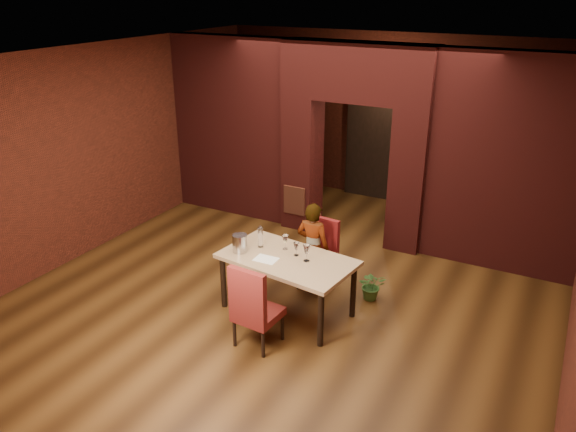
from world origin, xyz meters
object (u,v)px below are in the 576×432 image
(chair_near, at_px, (258,304))
(dining_table, at_px, (287,285))
(water_bottle, at_px, (260,237))
(potted_plant, at_px, (372,285))
(person_seated, at_px, (313,247))
(wine_glass_b, at_px, (296,249))
(wine_glass_c, at_px, (307,253))
(wine_bucket, at_px, (240,243))
(wine_glass_a, at_px, (285,242))
(chair_far, at_px, (317,255))

(chair_near, bearing_deg, dining_table, -84.10)
(water_bottle, height_order, potted_plant, water_bottle)
(chair_near, xyz_separation_m, person_seated, (0.01, 1.46, 0.11))
(wine_glass_b, distance_m, wine_glass_c, 0.20)
(dining_table, height_order, chair_near, chair_near)
(wine_glass_c, relative_size, wine_bucket, 0.95)
(wine_bucket, bearing_deg, wine_glass_c, 10.83)
(wine_glass_a, xyz_separation_m, wine_bucket, (-0.48, -0.34, 0.02))
(dining_table, relative_size, wine_bucket, 7.14)
(chair_far, xyz_separation_m, chair_near, (-0.04, -1.55, 0.04))
(chair_far, xyz_separation_m, person_seated, (-0.03, -0.09, 0.15))
(chair_near, bearing_deg, water_bottle, -57.34)
(person_seated, relative_size, wine_bucket, 5.51)
(water_bottle, bearing_deg, potted_plant, 27.94)
(wine_glass_b, bearing_deg, chair_near, -92.85)
(chair_near, height_order, wine_bucket, chair_near)
(person_seated, bearing_deg, water_bottle, 48.34)
(wine_glass_a, distance_m, water_bottle, 0.34)
(wine_glass_a, bearing_deg, wine_bucket, -144.84)
(wine_glass_b, bearing_deg, potted_plant, 41.55)
(potted_plant, bearing_deg, chair_near, -117.83)
(chair_far, distance_m, potted_plant, 0.86)
(dining_table, xyz_separation_m, chair_far, (0.06, 0.77, 0.10))
(wine_glass_c, relative_size, water_bottle, 0.76)
(chair_near, height_order, wine_glass_a, chair_near)
(wine_glass_c, relative_size, potted_plant, 0.54)
(person_seated, distance_m, wine_glass_c, 0.73)
(chair_near, relative_size, person_seated, 0.82)
(chair_far, bearing_deg, chair_near, -85.91)
(wine_glass_b, bearing_deg, wine_glass_c, -22.66)
(chair_near, relative_size, wine_glass_c, 4.81)
(wine_glass_b, bearing_deg, chair_far, 90.70)
(chair_near, distance_m, wine_glass_c, 0.92)
(water_bottle, distance_m, potted_plant, 1.68)
(chair_near, distance_m, wine_glass_b, 0.96)
(potted_plant, bearing_deg, wine_bucket, -147.47)
(dining_table, distance_m, wine_bucket, 0.82)
(dining_table, xyz_separation_m, wine_glass_c, (0.26, 0.03, 0.51))
(wine_bucket, bearing_deg, water_bottle, 56.61)
(wine_glass_a, relative_size, wine_glass_c, 0.89)
(wine_glass_a, xyz_separation_m, wine_glass_b, (0.21, -0.10, -0.01))
(person_seated, bearing_deg, chair_far, -108.24)
(chair_far, distance_m, chair_near, 1.55)
(chair_near, xyz_separation_m, water_bottle, (-0.49, 0.89, 0.40))
(person_seated, bearing_deg, wine_glass_b, 93.33)
(chair_near, distance_m, potted_plant, 1.84)
(dining_table, xyz_separation_m, water_bottle, (-0.46, 0.11, 0.54))
(water_bottle, xyz_separation_m, potted_plant, (1.34, 0.71, -0.73))
(chair_far, height_order, potted_plant, chair_far)
(chair_far, relative_size, wine_glass_b, 5.50)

